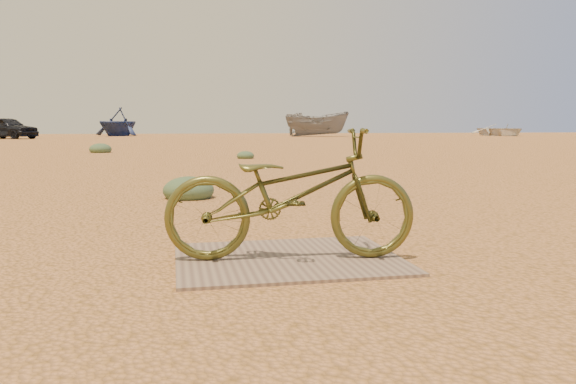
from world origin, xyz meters
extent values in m
plane|color=tan|center=(0.00, 0.00, 0.00)|extent=(120.00, 120.00, 0.00)
cube|color=#867059|center=(-0.27, -0.58, 0.01)|extent=(1.58, 1.25, 0.02)
imported|color=#515120|center=(-0.26, -0.62, 0.48)|extent=(1.81, 0.83, 0.92)
imported|color=black|center=(-12.42, 38.23, 0.77)|extent=(4.79, 3.93, 1.54)
imported|color=navy|center=(-5.68, 46.86, 1.25)|extent=(6.07, 6.24, 2.51)
imported|color=slate|center=(10.87, 41.50, 1.04)|extent=(5.57, 2.56, 2.09)
imported|color=silver|center=(27.72, 41.04, 0.54)|extent=(4.25, 5.55, 1.07)
ellipsoid|color=#566E4A|center=(-0.87, 3.05, 0.00)|extent=(0.67, 0.67, 0.37)
ellipsoid|color=#566E4A|center=(0.99, 11.64, 0.00)|extent=(0.50, 0.50, 0.28)
ellipsoid|color=#566E4A|center=(-3.54, 16.12, 0.00)|extent=(0.76, 0.76, 0.42)
camera|label=1|loc=(-1.06, -4.42, 0.96)|focal=35.00mm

